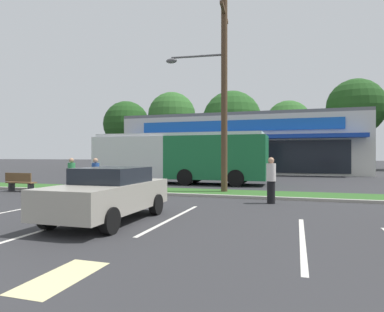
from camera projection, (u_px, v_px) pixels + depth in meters
grass_median at (173, 191)px, 16.64m from camera, size 56.00×2.20×0.12m
curb_lip at (163, 194)px, 15.47m from camera, size 56.00×0.24×0.12m
parking_stripe_1 at (68, 223)px, 9.18m from camera, size 0.12×4.80×0.01m
parking_stripe_2 at (172, 218)px, 9.83m from camera, size 0.12×4.80×0.01m
parking_stripe_3 at (302, 239)px, 7.38m from camera, size 0.12×4.80×0.01m
lot_arrow at (62, 277)px, 5.10m from camera, size 0.70×1.60×0.01m
storefront_building at (245, 145)px, 37.57m from camera, size 23.74×13.44×5.96m
tree_far_left at (126, 124)px, 48.78m from camera, size 6.60×6.60×9.65m
tree_left at (172, 116)px, 47.39m from camera, size 6.69×6.69×10.70m
tree_mid_left at (232, 120)px, 47.05m from camera, size 8.20×8.20×10.81m
tree_mid at (288, 124)px, 42.53m from camera, size 5.83×5.83×8.73m
tree_mid_right at (356, 107)px, 43.70m from camera, size 7.34×7.34×11.74m
utility_pole at (221, 90)px, 16.05m from camera, size 3.05×2.40×9.21m
city_bus at (178, 156)px, 21.96m from camera, size 11.43×2.73×3.25m
bus_stop_bench at (20, 182)px, 17.09m from camera, size 1.60×0.45×0.95m
car_0 at (187, 168)px, 27.22m from camera, size 4.69×1.93×1.51m
car_4 at (109, 193)px, 9.43m from camera, size 1.95×4.35×1.50m
pedestrian_near_bench at (96, 176)px, 15.62m from camera, size 0.35×0.35×1.71m
pedestrian_mid at (72, 176)px, 16.05m from camera, size 0.35×0.35×1.71m
pedestrian_far at (271, 180)px, 12.85m from camera, size 0.36×0.36×1.77m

